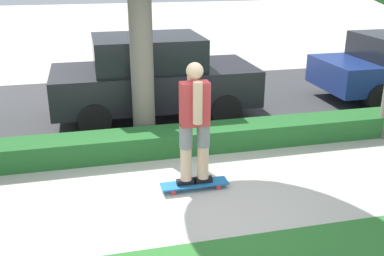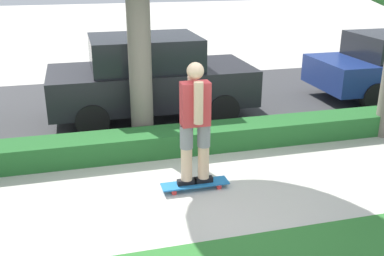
# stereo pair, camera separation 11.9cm
# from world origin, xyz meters

# --- Properties ---
(ground_plane) EXTENTS (60.00, 60.00, 0.00)m
(ground_plane) POSITION_xyz_m (0.00, 0.00, 0.00)
(ground_plane) COLOR #BCB7AD
(street_asphalt) EXTENTS (18.55, 5.00, 0.01)m
(street_asphalt) POSITION_xyz_m (0.00, 4.20, 0.00)
(street_asphalt) COLOR #38383A
(street_asphalt) RESTS_ON ground_plane
(hedge_row) EXTENTS (18.55, 0.60, 0.38)m
(hedge_row) POSITION_xyz_m (0.00, 1.60, 0.19)
(hedge_row) COLOR #236028
(hedge_row) RESTS_ON ground_plane
(skateboard) EXTENTS (0.93, 0.24, 0.09)m
(skateboard) POSITION_xyz_m (-0.09, 0.24, 0.07)
(skateboard) COLOR #1E6BAD
(skateboard) RESTS_ON ground_plane
(skater_person) EXTENTS (0.50, 0.43, 1.68)m
(skater_person) POSITION_xyz_m (-0.09, 0.24, 0.99)
(skater_person) COLOR black
(skater_person) RESTS_ON skateboard
(parked_car_middle) EXTENTS (3.95, 1.85, 1.62)m
(parked_car_middle) POSITION_xyz_m (-0.14, 3.47, 0.82)
(parked_car_middle) COLOR black
(parked_car_middle) RESTS_ON ground_plane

